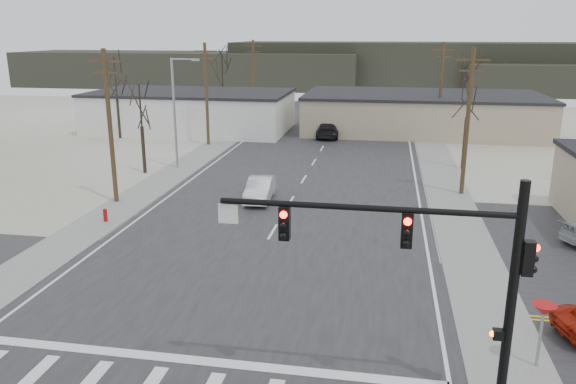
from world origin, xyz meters
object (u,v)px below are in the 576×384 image
(sedan_crossing, at_px, (260,189))
(car_far_b, at_px, (338,102))
(fire_hydrant, at_px, (105,215))
(car_far_a, at_px, (328,129))
(traffic_signal_mast, at_px, (444,264))

(sedan_crossing, distance_m, car_far_b, 50.99)
(sedan_crossing, height_order, car_far_b, sedan_crossing)
(sedan_crossing, bearing_deg, fire_hydrant, -147.20)
(fire_hydrant, height_order, car_far_a, car_far_a)
(sedan_crossing, bearing_deg, car_far_a, 81.66)
(traffic_signal_mast, xyz_separation_m, sedan_crossing, (-9.99, 20.20, -3.87))
(sedan_crossing, xyz_separation_m, car_far_b, (0.71, 50.99, -0.10))
(traffic_signal_mast, height_order, car_far_a, traffic_signal_mast)
(fire_hydrant, distance_m, car_far_a, 32.00)
(fire_hydrant, bearing_deg, car_far_a, 71.63)
(car_far_a, bearing_deg, fire_hydrant, 67.68)
(traffic_signal_mast, relative_size, car_far_a, 1.51)
(fire_hydrant, bearing_deg, sedan_crossing, 36.51)
(fire_hydrant, distance_m, sedan_crossing, 10.09)
(traffic_signal_mast, bearing_deg, car_far_a, 100.19)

